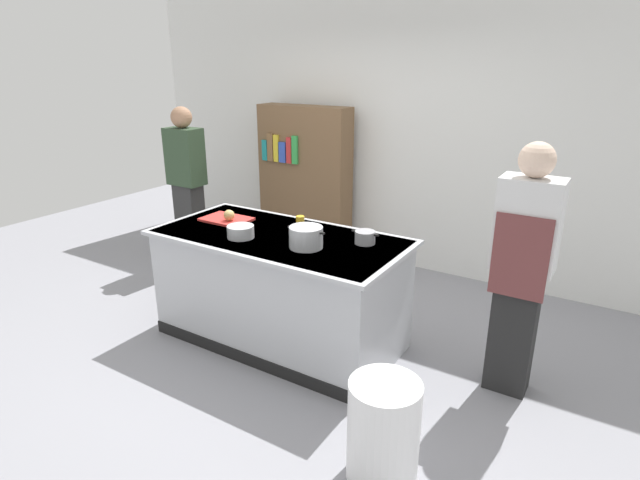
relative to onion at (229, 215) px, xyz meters
The scene contains 13 objects.
ground_plane 1.11m from the onion, ahead, with size 10.00×10.00×0.00m, color gray.
back_wall 2.19m from the onion, 75.39° to the left, with size 6.40×0.12×3.00m, color white.
counter_island 0.73m from the onion, ahead, with size 1.98×0.98×0.90m.
cutting_board 0.09m from the onion, 150.55° to the left, with size 0.40×0.28×0.02m, color red.
onion is the anchor object (origin of this frame).
stock_pot 0.87m from the onion, ahead, with size 0.31×0.24×0.16m.
sauce_pan 1.19m from the onion, ahead, with size 0.22×0.15×0.09m.
mixing_bowl 0.39m from the onion, 36.08° to the right, with size 0.20×0.20×0.09m, color #B7BABF.
juice_cup 0.61m from the onion, 18.79° to the left, with size 0.07×0.07×0.10m, color yellow.
trash_bin 2.21m from the onion, 26.93° to the right, with size 0.39×0.39×0.60m, color white.
person_chef 2.28m from the onion, ahead, with size 0.38×0.25×1.72m.
person_guest 1.54m from the onion, 148.46° to the left, with size 0.38×0.24×1.72m.
bookshelf 1.81m from the onion, 103.40° to the left, with size 1.10×0.31×1.70m.
Camera 1 is at (2.24, -2.99, 2.18)m, focal length 28.74 mm.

